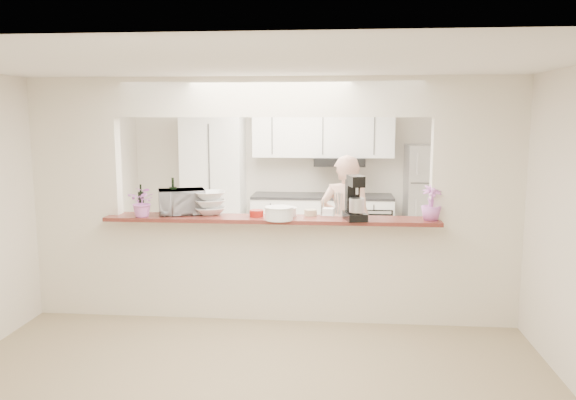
# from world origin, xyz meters

# --- Properties ---
(floor) EXTENTS (6.00, 6.00, 0.00)m
(floor) POSITION_xyz_m (0.00, 0.00, 0.00)
(floor) COLOR gray
(floor) RESTS_ON ground
(tile_overlay) EXTENTS (5.00, 2.90, 0.01)m
(tile_overlay) POSITION_xyz_m (0.00, 1.55, 0.01)
(tile_overlay) COLOR silver
(tile_overlay) RESTS_ON floor
(partition) EXTENTS (5.00, 0.15, 2.50)m
(partition) POSITION_xyz_m (0.00, 0.00, 1.48)
(partition) COLOR white
(partition) RESTS_ON floor
(bar_counter) EXTENTS (3.40, 0.38, 1.09)m
(bar_counter) POSITION_xyz_m (0.00, -0.00, 0.58)
(bar_counter) COLOR white
(bar_counter) RESTS_ON floor
(kitchen_cabinets) EXTENTS (3.15, 0.62, 2.25)m
(kitchen_cabinets) POSITION_xyz_m (-0.19, 2.72, 0.97)
(kitchen_cabinets) COLOR white
(kitchen_cabinets) RESTS_ON floor
(refrigerator) EXTENTS (0.75, 0.70, 1.70)m
(refrigerator) POSITION_xyz_m (2.05, 2.65, 0.85)
(refrigerator) COLOR #BBBCC1
(refrigerator) RESTS_ON floor
(flower_left) EXTENTS (0.31, 0.27, 0.31)m
(flower_left) POSITION_xyz_m (-1.30, -0.15, 1.25)
(flower_left) COLOR #C367A7
(flower_left) RESTS_ON bar_counter
(wine_bottle_a) EXTENTS (0.08, 0.08, 0.38)m
(wine_bottle_a) POSITION_xyz_m (-1.05, 0.07, 1.24)
(wine_bottle_a) COLOR black
(wine_bottle_a) RESTS_ON bar_counter
(wine_bottle_b) EXTENTS (0.06, 0.06, 0.31)m
(wine_bottle_b) POSITION_xyz_m (-1.40, 0.07, 1.21)
(wine_bottle_b) COLOR black
(wine_bottle_b) RESTS_ON bar_counter
(toaster_oven) EXTENTS (0.55, 0.46, 0.26)m
(toaster_oven) POSITION_xyz_m (-0.95, 0.05, 1.22)
(toaster_oven) COLOR #AAA9AE
(toaster_oven) RESTS_ON bar_counter
(serving_bowls) EXTENTS (0.41, 0.41, 0.24)m
(serving_bowls) POSITION_xyz_m (-0.66, 0.05, 1.21)
(serving_bowls) COLOR white
(serving_bowls) RESTS_ON bar_counter
(plate_stack_a) EXTENTS (0.29, 0.29, 0.13)m
(plate_stack_a) POSITION_xyz_m (0.10, -0.19, 1.16)
(plate_stack_a) COLOR white
(plate_stack_a) RESTS_ON bar_counter
(plate_stack_b) EXTENTS (0.25, 0.25, 0.09)m
(plate_stack_b) POSITION_xyz_m (0.13, 0.03, 1.14)
(plate_stack_b) COLOR white
(plate_stack_b) RESTS_ON bar_counter
(red_bowl) EXTENTS (0.14, 0.14, 0.07)m
(red_bowl) POSITION_xyz_m (-0.15, -0.03, 1.12)
(red_bowl) COLOR maroon
(red_bowl) RESTS_ON bar_counter
(tan_bowl) EXTENTS (0.13, 0.13, 0.06)m
(tan_bowl) POSITION_xyz_m (0.40, 0.08, 1.12)
(tan_bowl) COLOR tan
(tan_bowl) RESTS_ON bar_counter
(utensil_caddy) EXTENTS (0.29, 0.19, 0.25)m
(utensil_caddy) POSITION_xyz_m (0.64, 0.05, 1.19)
(utensil_caddy) COLOR silver
(utensil_caddy) RESTS_ON bar_counter
(stand_mixer) EXTENTS (0.25, 0.34, 0.44)m
(stand_mixer) POSITION_xyz_m (0.85, -0.12, 1.29)
(stand_mixer) COLOR black
(stand_mixer) RESTS_ON bar_counter
(flower_right) EXTENTS (0.20, 0.20, 0.35)m
(flower_right) POSITION_xyz_m (1.60, -0.08, 1.26)
(flower_right) COLOR #C773D6
(flower_right) RESTS_ON bar_counter
(person) EXTENTS (0.65, 0.46, 1.66)m
(person) POSITION_xyz_m (0.77, 0.80, 0.83)
(person) COLOR #D39F89
(person) RESTS_ON floor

